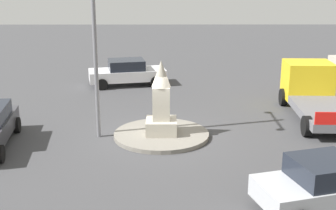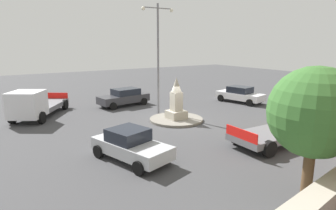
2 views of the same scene
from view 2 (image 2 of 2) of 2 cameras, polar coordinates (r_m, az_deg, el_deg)
ground_plane at (r=20.55m, az=1.66°, el=-3.11°), size 80.00×80.00×0.00m
traffic_island at (r=20.53m, az=1.66°, el=-2.89°), size 3.83×3.83×0.16m
monument at (r=20.23m, az=1.68°, el=0.58°), size 1.22×1.22×2.95m
streetlamp at (r=21.94m, az=-2.01°, el=11.03°), size 2.68×0.28×8.32m
car_white_near_island at (r=27.50m, az=14.22°, el=2.09°), size 2.68×4.64×1.50m
car_silver_parked_left at (r=13.69m, az=-7.51°, el=-7.91°), size 2.84×4.40×1.51m
car_dark_grey_waiting at (r=25.55m, az=-8.77°, el=1.62°), size 4.67×2.43×1.53m
truck_white_passing at (r=22.79m, az=-25.30°, el=0.01°), size 5.07×6.17×2.22m
truck_yellow_approaching at (r=17.79m, az=23.83°, el=-3.15°), size 6.19×2.63×2.20m
tree_near_wall at (r=10.48m, az=27.31°, el=-1.41°), size 3.04×3.04×4.77m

